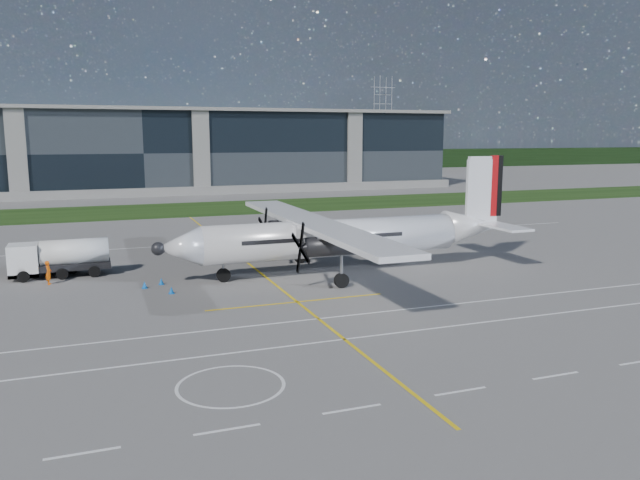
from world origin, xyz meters
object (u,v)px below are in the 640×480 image
turboprop_aircraft (345,216)px  safety_cone_fwd (145,285)px  fuel_tanker_truck (52,259)px  ground_crew_person (48,271)px  pylon_east (382,122)px  safety_cone_nose_stbd (161,281)px  safety_cone_stbdwing (266,240)px  safety_cone_nose_port (171,290)px  baggage_tug (61,261)px

turboprop_aircraft → safety_cone_fwd: (-15.31, 0.03, -4.26)m
fuel_tanker_truck → ground_crew_person: fuel_tanker_truck is taller
fuel_tanker_truck → ground_crew_person: size_ratio=3.79×
pylon_east → safety_cone_nose_stbd: (-89.74, -148.02, -14.75)m
safety_cone_stbdwing → safety_cone_nose_port: same height
safety_cone_fwd → safety_cone_nose_port: bearing=-53.9°
safety_cone_nose_stbd → pylon_east: bearing=58.8°
turboprop_aircraft → safety_cone_fwd: size_ratio=60.09×
pylon_east → fuel_tanker_truck: (-97.19, -142.67, -13.58)m
turboprop_aircraft → safety_cone_stbdwing: turboprop_aircraft is taller
pylon_east → fuel_tanker_truck: bearing=-124.3°
safety_cone_nose_stbd → safety_cone_stbdwing: bearing=50.8°
turboprop_aircraft → baggage_tug: bearing=159.8°
safety_cone_stbdwing → fuel_tanker_truck: bearing=-154.4°
pylon_east → turboprop_aircraft: pylon_east is taller
fuel_tanker_truck → baggage_tug: 1.76m
baggage_tug → safety_cone_fwd: bearing=-53.4°
pylon_east → safety_cone_nose_stbd: pylon_east is taller
fuel_tanker_truck → safety_cone_nose_stbd: (7.45, -5.35, -1.17)m
pylon_east → safety_cone_nose_stbd: bearing=-121.2°
pylon_east → baggage_tug: (-96.71, -141.05, -14.08)m
safety_cone_nose_stbd → safety_cone_fwd: (-1.24, -0.74, 0.00)m
safety_cone_stbdwing → safety_cone_fwd: size_ratio=1.00×
safety_cone_stbdwing → safety_cone_fwd: same height
safety_cone_stbdwing → baggage_tug: bearing=-157.9°
turboprop_aircraft → safety_cone_stbdwing: bearing=97.8°
ground_crew_person → safety_cone_stbdwing: size_ratio=4.00×
safety_cone_fwd → safety_cone_stbdwing: bearing=49.4°
safety_cone_nose_port → safety_cone_nose_stbd: (-0.36, 2.92, 0.00)m
baggage_tug → ground_crew_person: ground_crew_person is taller
turboprop_aircraft → fuel_tanker_truck: bearing=164.1°
safety_cone_stbdwing → safety_cone_fwd: (-13.20, -15.39, 0.00)m
ground_crew_person → safety_cone_fwd: (6.40, -3.61, -0.75)m
baggage_tug → safety_cone_nose_port: baggage_tug is taller
fuel_tanker_truck → ground_crew_person: (-0.19, -2.47, -0.42)m
turboprop_aircraft → ground_crew_person: bearing=170.5°
turboprop_aircraft → safety_cone_nose_port: 14.52m
fuel_tanker_truck → safety_cone_stbdwing: bearing=25.6°
safety_cone_stbdwing → safety_cone_nose_port: size_ratio=1.00×
turboprop_aircraft → ground_crew_person: (-21.70, 3.64, -3.51)m
pylon_east → baggage_tug: bearing=-124.4°
pylon_east → safety_cone_fwd: bearing=-121.5°
fuel_tanker_truck → safety_cone_nose_port: fuel_tanker_truck is taller
baggage_tug → safety_cone_fwd: baggage_tug is taller
turboprop_aircraft → safety_cone_nose_stbd: (-14.07, 0.77, -4.26)m
fuel_tanker_truck → baggage_tug: size_ratio=2.48×
baggage_tug → pylon_east: bearing=55.6°
baggage_tug → turboprop_aircraft: bearing=-20.2°
turboprop_aircraft → safety_cone_nose_stbd: 14.72m
safety_cone_nose_port → ground_crew_person: bearing=144.0°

